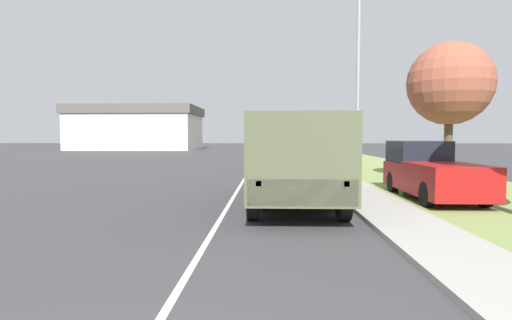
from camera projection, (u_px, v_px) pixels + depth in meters
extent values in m
plane|color=#38383A|center=(258.00, 157.00, 41.89)|extent=(180.00, 180.00, 0.00)
cube|color=silver|center=(258.00, 157.00, 41.89)|extent=(0.12, 120.00, 0.00)
cube|color=#9E9B93|center=(300.00, 156.00, 41.74)|extent=(1.80, 120.00, 0.12)
cube|color=olive|center=(343.00, 157.00, 41.59)|extent=(7.00, 120.00, 0.02)
cube|color=#474C38|center=(289.00, 149.00, 14.80)|extent=(2.56, 2.01, 2.22)
cube|color=#4C5138|center=(295.00, 155.00, 11.23)|extent=(2.56, 5.16, 2.14)
cube|color=#474C38|center=(302.00, 193.00, 8.75)|extent=(2.43, 0.10, 0.60)
cube|color=red|center=(259.00, 183.00, 8.75)|extent=(0.12, 0.06, 0.12)
cube|color=red|center=(347.00, 184.00, 8.68)|extent=(0.12, 0.06, 0.12)
cylinder|color=black|center=(258.00, 180.00, 14.81)|extent=(0.30, 1.00, 1.00)
cylinder|color=black|center=(320.00, 180.00, 14.73)|extent=(0.30, 1.00, 1.00)
cylinder|color=black|center=(253.00, 200.00, 10.04)|extent=(0.30, 1.00, 1.00)
cylinder|color=black|center=(343.00, 201.00, 9.97)|extent=(0.30, 1.00, 1.00)
cylinder|color=black|center=(255.00, 192.00, 11.59)|extent=(0.30, 1.00, 1.00)
cylinder|color=black|center=(333.00, 192.00, 11.51)|extent=(0.30, 1.00, 1.00)
cube|color=#336B3D|center=(276.00, 161.00, 25.77)|extent=(1.87, 4.03, 0.68)
cube|color=black|center=(276.00, 151.00, 25.81)|extent=(1.65, 1.81, 0.70)
cylinder|color=black|center=(263.00, 163.00, 27.10)|extent=(0.20, 0.64, 0.64)
cylinder|color=black|center=(288.00, 163.00, 27.04)|extent=(0.20, 0.64, 0.64)
cylinder|color=black|center=(262.00, 166.00, 24.52)|extent=(0.20, 0.64, 0.64)
cylinder|color=black|center=(290.00, 166.00, 24.46)|extent=(0.20, 0.64, 0.64)
cube|color=navy|center=(277.00, 153.00, 39.18)|extent=(1.83, 4.07, 0.65)
cube|color=black|center=(277.00, 146.00, 39.22)|extent=(1.61, 1.83, 0.67)
cylinder|color=black|center=(268.00, 154.00, 40.51)|extent=(0.20, 0.64, 0.64)
cylinder|color=black|center=(284.00, 154.00, 40.46)|extent=(0.20, 0.64, 0.64)
cylinder|color=black|center=(268.00, 156.00, 37.92)|extent=(0.20, 0.64, 0.64)
cylinder|color=black|center=(286.00, 156.00, 37.86)|extent=(0.20, 0.64, 0.64)
cube|color=maroon|center=(433.00, 179.00, 13.42)|extent=(1.92, 5.01, 0.89)
cube|color=black|center=(418.00, 152.00, 14.83)|extent=(1.77, 2.11, 0.81)
cube|color=maroon|center=(448.00, 166.00, 12.35)|extent=(1.92, 2.91, 0.12)
cylinder|color=black|center=(393.00, 182.00, 15.12)|extent=(0.24, 0.76, 0.76)
cylinder|color=black|center=(438.00, 182.00, 15.06)|extent=(0.24, 0.76, 0.76)
cylinder|color=black|center=(427.00, 194.00, 11.82)|extent=(0.24, 0.76, 0.76)
cylinder|color=black|center=(485.00, 194.00, 11.76)|extent=(0.24, 0.76, 0.76)
cylinder|color=gray|center=(358.00, 84.00, 15.76)|extent=(0.14, 0.14, 8.11)
cylinder|color=#4C3D2D|center=(448.00, 144.00, 18.75)|extent=(0.38, 0.38, 3.50)
sphere|color=brown|center=(450.00, 84.00, 18.58)|extent=(3.85, 3.85, 3.85)
cube|color=#3D7042|center=(409.00, 186.00, 14.16)|extent=(0.55, 0.45, 0.70)
cube|color=beige|center=(138.00, 132.00, 66.63)|extent=(19.45, 13.23, 5.68)
cube|color=#514C47|center=(138.00, 111.00, 66.42)|extent=(20.23, 13.75, 1.42)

